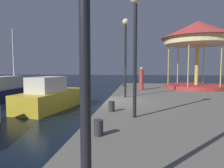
{
  "coord_description": "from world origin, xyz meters",
  "views": [
    {
      "loc": [
        1.58,
        -10.35,
        2.49
      ],
      "look_at": [
        -0.06,
        2.65,
        1.43
      ],
      "focal_mm": 32.39,
      "sensor_mm": 36.0,
      "label": 1
    }
  ],
  "objects_px": {
    "lamp_post_mid_promenade": "(135,33)",
    "lamp_post_far_end": "(125,44)",
    "bollard_center": "(112,106)",
    "bollard_north": "(98,128)",
    "sailboat_navy": "(7,90)",
    "person_by_the_water": "(141,79)",
    "motorboat_yellow": "(51,97)",
    "carousel": "(198,39)",
    "bollard_south": "(124,84)"
  },
  "relations": [
    {
      "from": "carousel",
      "to": "bollard_center",
      "type": "xyz_separation_m",
      "value": [
        -5.76,
        -9.59,
        -3.82
      ]
    },
    {
      "from": "motorboat_yellow",
      "to": "lamp_post_far_end",
      "type": "bearing_deg",
      "value": -0.53
    },
    {
      "from": "bollard_north",
      "to": "lamp_post_mid_promenade",
      "type": "bearing_deg",
      "value": 66.48
    },
    {
      "from": "lamp_post_mid_promenade",
      "to": "lamp_post_far_end",
      "type": "xyz_separation_m",
      "value": [
        -0.6,
        4.72,
        0.19
      ]
    },
    {
      "from": "sailboat_navy",
      "to": "bollard_center",
      "type": "relative_size",
      "value": 16.07
    },
    {
      "from": "bollard_center",
      "to": "carousel",
      "type": "bearing_deg",
      "value": 59.01
    },
    {
      "from": "carousel",
      "to": "bollard_north",
      "type": "xyz_separation_m",
      "value": [
        -5.73,
        -12.39,
        -3.82
      ]
    },
    {
      "from": "person_by_the_water",
      "to": "motorboat_yellow",
      "type": "bearing_deg",
      "value": -143.83
    },
    {
      "from": "motorboat_yellow",
      "to": "sailboat_navy",
      "type": "distance_m",
      "value": 6.23
    },
    {
      "from": "person_by_the_water",
      "to": "bollard_north",
      "type": "bearing_deg",
      "value": -96.6
    },
    {
      "from": "carousel",
      "to": "lamp_post_far_end",
      "type": "bearing_deg",
      "value": -133.86
    },
    {
      "from": "lamp_post_far_end",
      "to": "bollard_center",
      "type": "height_order",
      "value": "lamp_post_far_end"
    },
    {
      "from": "bollard_south",
      "to": "person_by_the_water",
      "type": "height_order",
      "value": "person_by_the_water"
    },
    {
      "from": "lamp_post_far_end",
      "to": "person_by_the_water",
      "type": "xyz_separation_m",
      "value": [
        0.99,
        4.05,
        -2.2
      ]
    },
    {
      "from": "sailboat_navy",
      "to": "bollard_north",
      "type": "xyz_separation_m",
      "value": [
        9.46,
        -10.16,
        0.33
      ]
    },
    {
      "from": "lamp_post_mid_promenade",
      "to": "bollard_south",
      "type": "bearing_deg",
      "value": 95.79
    },
    {
      "from": "carousel",
      "to": "person_by_the_water",
      "type": "height_order",
      "value": "carousel"
    },
    {
      "from": "bollard_north",
      "to": "person_by_the_water",
      "type": "height_order",
      "value": "person_by_the_water"
    },
    {
      "from": "lamp_post_mid_promenade",
      "to": "bollard_center",
      "type": "bearing_deg",
      "value": 137.54
    },
    {
      "from": "lamp_post_mid_promenade",
      "to": "bollard_north",
      "type": "xyz_separation_m",
      "value": [
        -0.86,
        -1.99,
        -2.63
      ]
    },
    {
      "from": "bollard_north",
      "to": "person_by_the_water",
      "type": "distance_m",
      "value": 10.85
    },
    {
      "from": "lamp_post_mid_promenade",
      "to": "bollard_center",
      "type": "relative_size",
      "value": 10.29
    },
    {
      "from": "sailboat_navy",
      "to": "person_by_the_water",
      "type": "xyz_separation_m",
      "value": [
        10.7,
        0.6,
        0.95
      ]
    },
    {
      "from": "bollard_south",
      "to": "bollard_north",
      "type": "bearing_deg",
      "value": -88.8
    },
    {
      "from": "carousel",
      "to": "bollard_center",
      "type": "bearing_deg",
      "value": -120.99
    },
    {
      "from": "carousel",
      "to": "person_by_the_water",
      "type": "relative_size",
      "value": 3.3
    },
    {
      "from": "carousel",
      "to": "lamp_post_far_end",
      "type": "height_order",
      "value": "carousel"
    },
    {
      "from": "bollard_center",
      "to": "person_by_the_water",
      "type": "distance_m",
      "value": 8.08
    },
    {
      "from": "motorboat_yellow",
      "to": "lamp_post_far_end",
      "type": "relative_size",
      "value": 1.21
    },
    {
      "from": "bollard_south",
      "to": "person_by_the_water",
      "type": "xyz_separation_m",
      "value": [
        1.52,
        -2.49,
        0.62
      ]
    },
    {
      "from": "bollard_center",
      "to": "bollard_north",
      "type": "relative_size",
      "value": 1.0
    },
    {
      "from": "motorboat_yellow",
      "to": "lamp_post_far_end",
      "type": "height_order",
      "value": "lamp_post_far_end"
    },
    {
      "from": "bollard_south",
      "to": "carousel",
      "type": "bearing_deg",
      "value": -8.13
    },
    {
      "from": "carousel",
      "to": "person_by_the_water",
      "type": "bearing_deg",
      "value": -159.95
    },
    {
      "from": "carousel",
      "to": "person_by_the_water",
      "type": "distance_m",
      "value": 5.74
    },
    {
      "from": "lamp_post_mid_promenade",
      "to": "lamp_post_far_end",
      "type": "bearing_deg",
      "value": 97.3
    },
    {
      "from": "bollard_south",
      "to": "motorboat_yellow",
      "type": "bearing_deg",
      "value": -121.37
    },
    {
      "from": "bollard_north",
      "to": "person_by_the_water",
      "type": "bearing_deg",
      "value": 83.4
    },
    {
      "from": "motorboat_yellow",
      "to": "bollard_center",
      "type": "height_order",
      "value": "motorboat_yellow"
    },
    {
      "from": "sailboat_navy",
      "to": "person_by_the_water",
      "type": "relative_size",
      "value": 3.67
    },
    {
      "from": "sailboat_navy",
      "to": "bollard_south",
      "type": "distance_m",
      "value": 9.69
    },
    {
      "from": "motorboat_yellow",
      "to": "bollard_center",
      "type": "distance_m",
      "value": 5.77
    },
    {
      "from": "sailboat_navy",
      "to": "lamp_post_mid_promenade",
      "type": "height_order",
      "value": "sailboat_navy"
    },
    {
      "from": "motorboat_yellow",
      "to": "person_by_the_water",
      "type": "relative_size",
      "value": 3.05
    },
    {
      "from": "motorboat_yellow",
      "to": "lamp_post_mid_promenade",
      "type": "xyz_separation_m",
      "value": [
        5.11,
        -4.76,
        2.89
      ]
    },
    {
      "from": "lamp_post_far_end",
      "to": "bollard_north",
      "type": "height_order",
      "value": "lamp_post_far_end"
    },
    {
      "from": "sailboat_navy",
      "to": "lamp_post_mid_promenade",
      "type": "distance_m",
      "value": 13.49
    },
    {
      "from": "bollard_south",
      "to": "sailboat_navy",
      "type": "bearing_deg",
      "value": -161.37
    },
    {
      "from": "sailboat_navy",
      "to": "bollard_south",
      "type": "relative_size",
      "value": 16.07
    },
    {
      "from": "motorboat_yellow",
      "to": "bollard_south",
      "type": "distance_m",
      "value": 7.62
    }
  ]
}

